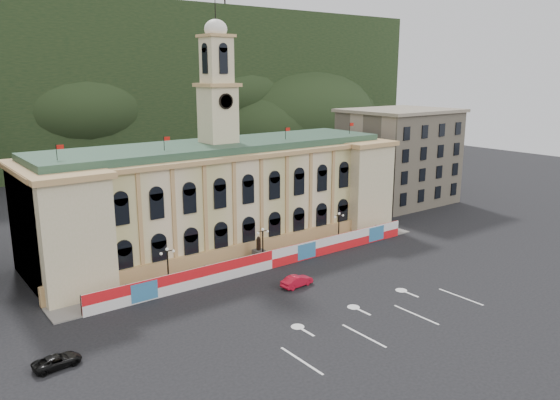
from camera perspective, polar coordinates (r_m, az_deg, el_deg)
ground at (r=62.88m, az=7.36°, el=-10.89°), size 260.00×260.00×0.00m
lane_markings at (r=59.77m, az=10.78°, el=-12.35°), size 26.00×10.00×0.02m
hill_ridge at (r=167.78m, az=-23.37°, el=10.06°), size 230.00×80.00×64.00m
city_hall at (r=81.41m, az=-6.16°, el=0.56°), size 56.20×17.60×37.10m
side_building_right at (r=111.26m, az=12.29°, el=4.51°), size 21.00×17.00×18.60m
hoarding_fence at (r=73.14m, az=-0.88°, el=-6.21°), size 50.00×0.44×2.50m
pavement at (r=75.56m, az=-2.12°, el=-6.51°), size 56.00×5.50×0.16m
statue at (r=75.39m, az=-2.24°, el=-5.67°), size 1.40×1.40×3.72m
lamp_left at (r=67.37m, az=-11.64°, el=-6.57°), size 1.96×0.44×5.15m
lamp_center at (r=74.02m, az=-1.81°, el=-4.48°), size 1.96×0.44×5.15m
lamp_right at (r=82.53m, az=6.16°, el=-2.68°), size 1.96×0.44×5.15m
red_sedan at (r=67.34m, az=1.77°, el=-8.46°), size 2.22×4.52×1.40m
black_suv at (r=54.16m, az=-22.25°, el=-15.31°), size 2.57×4.48×1.16m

